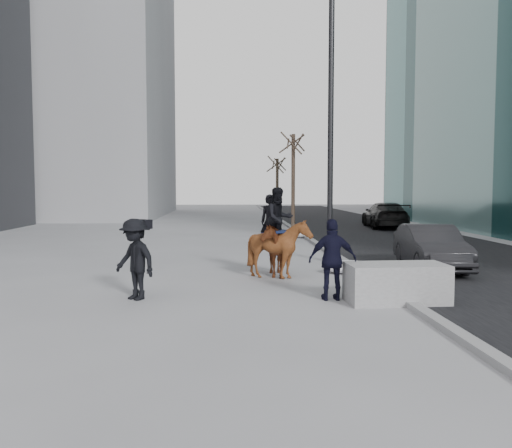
{
  "coord_description": "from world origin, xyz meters",
  "views": [
    {
      "loc": [
        -0.72,
        -12.35,
        2.45
      ],
      "look_at": [
        0.0,
        1.2,
        1.5
      ],
      "focal_mm": 38.0,
      "sensor_mm": 36.0,
      "label": 1
    }
  ],
  "objects": [
    {
      "name": "snow_piles",
      "position": [
        2.7,
        6.71,
        0.17
      ],
      "size": [
        1.42,
        11.4,
        0.36
      ],
      "color": "white",
      "rests_on": "ground"
    },
    {
      "name": "curb",
      "position": [
        3.0,
        10.0,
        0.06
      ],
      "size": [
        0.25,
        90.0,
        0.12
      ],
      "primitive_type": "cube",
      "color": "gray",
      "rests_on": "ground"
    },
    {
      "name": "camera_crew",
      "position": [
        -2.71,
        -0.65,
        0.89
      ],
      "size": [
        1.28,
        1.24,
        1.75
      ],
      "color": "black",
      "rests_on": "ground"
    },
    {
      "name": "ground",
      "position": [
        0.0,
        0.0,
        0.0
      ],
      "size": [
        120.0,
        120.0,
        0.0
      ],
      "primitive_type": "plane",
      "color": "gray",
      "rests_on": "ground"
    },
    {
      "name": "tree_far",
      "position": [
        2.4,
        21.35,
        2.31
      ],
      "size": [
        1.2,
        1.2,
        4.62
      ],
      "primitive_type": null,
      "color": "#3D2F24",
      "rests_on": "ground"
    },
    {
      "name": "car_near",
      "position": [
        5.26,
        3.17,
        0.66
      ],
      "size": [
        1.76,
        4.11,
        1.32
      ],
      "primitive_type": "imported",
      "rotation": [
        0.0,
        0.0,
        -0.09
      ],
      "color": "black",
      "rests_on": "ground"
    },
    {
      "name": "lamppost",
      "position": [
        2.6,
        4.98,
        4.99
      ],
      "size": [
        0.25,
        0.8,
        9.09
      ],
      "color": "black",
      "rests_on": "ground"
    },
    {
      "name": "road",
      "position": [
        7.0,
        10.0,
        0.01
      ],
      "size": [
        8.0,
        90.0,
        0.01
      ],
      "primitive_type": "cube",
      "color": "black",
      "rests_on": "ground"
    },
    {
      "name": "car_far",
      "position": [
        8.54,
        18.96,
        0.75
      ],
      "size": [
        2.61,
        5.36,
        1.5
      ],
      "primitive_type": "imported",
      "rotation": [
        0.0,
        0.0,
        3.04
      ],
      "color": "black",
      "rests_on": "ground"
    },
    {
      "name": "planter",
      "position": [
        2.83,
        -1.26,
        0.41
      ],
      "size": [
        2.1,
        1.11,
        0.82
      ],
      "primitive_type": "cube",
      "rotation": [
        0.0,
        0.0,
        0.04
      ],
      "color": "#98989B",
      "rests_on": "ground"
    },
    {
      "name": "mounted_right",
      "position": [
        0.66,
        1.89,
        0.97
      ],
      "size": [
        1.73,
        1.82,
        2.42
      ],
      "color": "#4D240F",
      "rests_on": "ground"
    },
    {
      "name": "tree_near",
      "position": [
        2.4,
        13.19,
        2.72
      ],
      "size": [
        1.2,
        1.2,
        5.44
      ],
      "primitive_type": null,
      "color": "#33251E",
      "rests_on": "ground"
    },
    {
      "name": "feeder",
      "position": [
        1.53,
        -0.94,
        0.88
      ],
      "size": [
        1.03,
        0.86,
        1.75
      ],
      "color": "black",
      "rests_on": "ground"
    },
    {
      "name": "mounted_left",
      "position": [
        0.47,
        2.36,
        0.83
      ],
      "size": [
        0.87,
        1.76,
        2.23
      ],
      "color": "#4E2C0F",
      "rests_on": "ground"
    }
  ]
}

